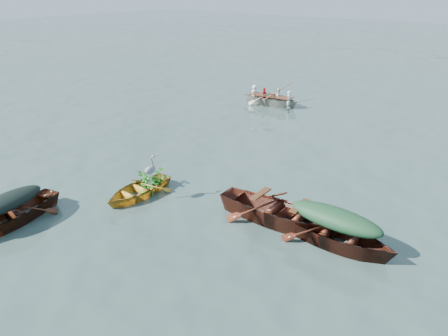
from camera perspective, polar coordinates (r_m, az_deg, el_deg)
The scene contains 13 objects.
ground at distance 12.23m, azimuth -11.22°, elevation -7.35°, with size 140.00×140.00×0.00m, color #384F49.
yellow_dinghy at distance 13.80m, azimuth -11.11°, elevation -3.61°, with size 1.31×3.02×0.80m, color gold.
dark_covered_boat at distance 13.40m, azimuth -26.01°, elevation -6.57°, with size 1.46×3.94×1.00m, color #4D1F12.
green_tarp_boat at distance 11.52m, azimuth 13.95°, elevation -9.70°, with size 1.38×4.45×1.04m, color #441D0F.
open_wooden_boat at distance 12.16m, azimuth 7.12°, elevation -7.24°, with size 1.55×4.97×1.20m, color #5B1F16.
rowed_boat at distance 23.68m, azimuth 6.14°, elevation 8.12°, with size 1.28×4.28×1.02m, color beige.
dark_tarp_cover at distance 13.10m, azimuth -26.54°, elevation -3.90°, with size 0.80×2.17×0.40m, color black.
green_tarp_cover at distance 11.12m, azimuth 14.34°, elevation -6.31°, with size 0.76×2.45×0.52m, color #193E21.
thwart_benches at distance 11.86m, azimuth 7.27°, elevation -4.66°, with size 0.93×2.48×0.04m, color #492511, non-canonical shape.
heron at distance 13.09m, azimuth -9.59°, elevation -0.83°, with size 0.28×0.40×0.92m, color gray, non-canonical shape.
dinghy_weeds at distance 13.82m, azimuth -9.61°, elevation -0.23°, with size 0.70×0.90×0.60m, color #23711D.
rowers at distance 23.47m, azimuth 6.23°, elevation 10.22°, with size 1.16×3.00×0.76m, color silver.
oars at distance 23.55m, azimuth 6.19°, elevation 9.39°, with size 2.60×0.60×0.06m, color #A67D3F, non-canonical shape.
Camera 1 is at (8.21, -6.67, 6.14)m, focal length 35.00 mm.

